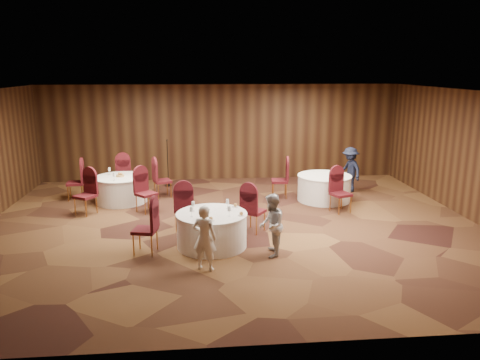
{
  "coord_description": "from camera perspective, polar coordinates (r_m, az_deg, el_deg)",
  "views": [
    {
      "loc": [
        -0.81,
        -10.71,
        3.75
      ],
      "look_at": [
        0.2,
        0.2,
        1.1
      ],
      "focal_mm": 35.0,
      "sensor_mm": 36.0,
      "label": 1
    }
  ],
  "objects": [
    {
      "name": "man_c",
      "position": [
        14.7,
        13.27,
        1.23
      ],
      "size": [
        0.78,
        1.02,
        1.39
      ],
      "primitive_type": "imported",
      "rotation": [
        0.0,
        0.0,
        5.05
      ],
      "color": "black",
      "rests_on": "ground"
    },
    {
      "name": "chairs_main",
      "position": [
        10.58,
        -5.39,
        -4.35
      ],
      "size": [
        3.05,
        2.01,
        1.0
      ],
      "color": "#380B0B",
      "rests_on": "ground"
    },
    {
      "name": "tabletop_right",
      "position": [
        13.33,
        11.33,
        0.98
      ],
      "size": [
        0.08,
        0.08,
        0.22
      ],
      "color": "silver",
      "rests_on": "table_right"
    },
    {
      "name": "table_main",
      "position": [
        10.05,
        -3.46,
        -6.05
      ],
      "size": [
        1.51,
        1.51,
        0.74
      ],
      "color": "white",
      "rests_on": "ground"
    },
    {
      "name": "woman_b",
      "position": [
        9.48,
        3.85,
        -5.54
      ],
      "size": [
        0.6,
        0.71,
        1.3
      ],
      "primitive_type": "imported",
      "rotation": [
        0.0,
        0.0,
        4.53
      ],
      "color": "#B1B1B6",
      "rests_on": "ground"
    },
    {
      "name": "tabletop_main",
      "position": [
        9.82,
        -2.66,
        -3.63
      ],
      "size": [
        1.15,
        1.05,
        0.22
      ],
      "color": "silver",
      "rests_on": "table_main"
    },
    {
      "name": "woman_a",
      "position": [
        8.84,
        -4.34,
        -7.05
      ],
      "size": [
        0.54,
        0.45,
        1.28
      ],
      "primitive_type": "imported",
      "rotation": [
        0.0,
        0.0,
        2.8
      ],
      "color": "white",
      "rests_on": "ground"
    },
    {
      "name": "mic_stand",
      "position": [
        15.27,
        -8.76,
        0.9
      ],
      "size": [
        0.24,
        0.24,
        1.52
      ],
      "color": "black",
      "rests_on": "ground"
    },
    {
      "name": "tabletop_left",
      "position": [
        13.59,
        -14.4,
        0.72
      ],
      "size": [
        0.88,
        0.79,
        0.22
      ],
      "color": "silver",
      "rests_on": "table_left"
    },
    {
      "name": "chairs_right",
      "position": [
        13.18,
        8.35,
        -0.82
      ],
      "size": [
        1.98,
        2.23,
        1.0
      ],
      "color": "#380B0B",
      "rests_on": "ground"
    },
    {
      "name": "table_left",
      "position": [
        13.7,
        -14.31,
        -1.09
      ],
      "size": [
        1.47,
        1.47,
        0.74
      ],
      "color": "white",
      "rests_on": "ground"
    },
    {
      "name": "ground",
      "position": [
        11.38,
        -0.91,
        -5.65
      ],
      "size": [
        12.0,
        12.0,
        0.0
      ],
      "primitive_type": "plane",
      "color": "black",
      "rests_on": "ground"
    },
    {
      "name": "chairs_left",
      "position": [
        13.69,
        -14.52,
        -0.57
      ],
      "size": [
        3.12,
        3.09,
        1.0
      ],
      "color": "#380B0B",
      "rests_on": "ground"
    },
    {
      "name": "table_right",
      "position": [
        13.66,
        10.2,
        -0.92
      ],
      "size": [
        1.53,
        1.53,
        0.74
      ],
      "color": "white",
      "rests_on": "ground"
    },
    {
      "name": "room_shell",
      "position": [
        10.89,
        -0.95,
        4.16
      ],
      "size": [
        12.0,
        12.0,
        12.0
      ],
      "color": "silver",
      "rests_on": "ground"
    }
  ]
}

